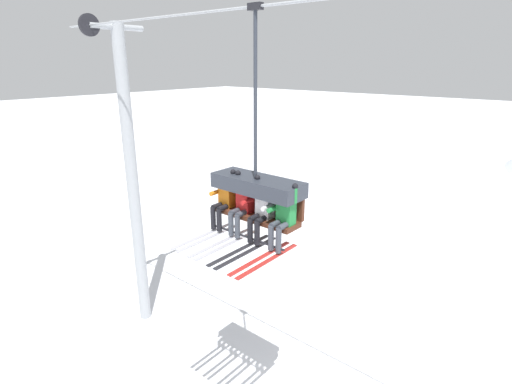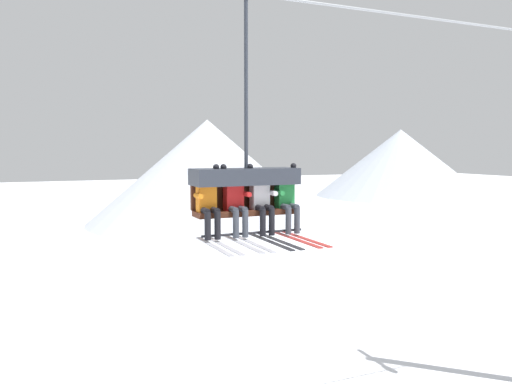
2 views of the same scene
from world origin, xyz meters
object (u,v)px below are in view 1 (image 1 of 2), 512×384
object	(u,v)px
skier_orange	(223,199)
skier_green	(282,216)
chairlift_chair	(258,189)
skier_red	(241,204)
lift_tower_near	(132,179)
skier_white	(261,210)

from	to	relation	value
skier_orange	skier_green	bearing A→B (deg)	0.00
chairlift_chair	skier_orange	world-z (taller)	chairlift_chair
skier_orange	skier_green	xyz separation A→B (m)	(1.53, 0.00, 0.00)
skier_red	lift_tower_near	bearing A→B (deg)	170.17
skier_red	skier_white	world-z (taller)	same
skier_orange	skier_red	distance (m)	0.50
skier_green	chairlift_chair	bearing A→B (deg)	164.53
skier_red	chairlift_chair	bearing A→B (deg)	39.46
skier_orange	skier_white	xyz separation A→B (m)	(1.02, 0.00, 0.00)
chairlift_chair	skier_green	world-z (taller)	chairlift_chair
lift_tower_near	skier_red	size ratio (longest dim) A/B	5.59
skier_green	lift_tower_near	bearing A→B (deg)	171.74
skier_green	skier_white	bearing A→B (deg)	180.00
skier_red	skier_white	size ratio (longest dim) A/B	1.00
lift_tower_near	skier_white	size ratio (longest dim) A/B	5.59
lift_tower_near	skier_orange	xyz separation A→B (m)	(4.84, -0.93, 0.67)
chairlift_chair	skier_green	xyz separation A→B (m)	(0.77, -0.21, -0.33)
chairlift_chair	skier_red	xyz separation A→B (m)	(-0.26, -0.21, -0.33)
skier_white	skier_orange	bearing A→B (deg)	180.00
lift_tower_near	skier_red	bearing A→B (deg)	-9.83
skier_orange	skier_red	xyz separation A→B (m)	(0.50, 0.00, 0.00)
lift_tower_near	skier_green	xyz separation A→B (m)	(6.37, -0.93, 0.67)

